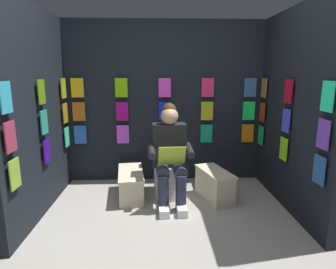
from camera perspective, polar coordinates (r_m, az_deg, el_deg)
name	(u,v)px	position (r m, az deg, el deg)	size (l,w,h in m)	color
ground_plane	(171,255)	(2.67, 0.57, -22.95)	(30.00, 30.00, 0.00)	#9E998E
display_wall_back	(165,103)	(4.06, -0.68, 6.33)	(2.83, 0.14, 2.25)	black
display_wall_left	(294,111)	(3.46, 24.00, 4.29)	(0.14, 1.81, 2.25)	black
display_wall_right	(35,113)	(3.37, -25.07, 4.01)	(0.14, 1.81, 2.25)	black
toilet	(168,170)	(3.67, 0.10, -7.05)	(0.41, 0.56, 0.77)	white
person_reading	(170,154)	(3.37, 0.41, -3.91)	(0.54, 0.70, 1.19)	black
comic_longbox_near	(131,184)	(3.68, -7.45, -9.79)	(0.38, 0.75, 0.33)	beige
comic_longbox_far	(214,185)	(3.61, 9.31, -9.90)	(0.43, 0.66, 0.37)	beige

